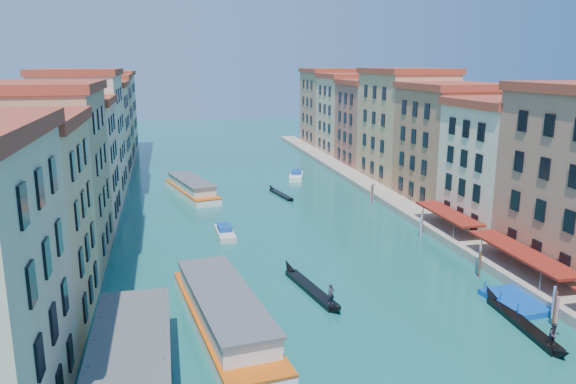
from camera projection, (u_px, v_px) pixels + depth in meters
name	position (u px, v px, depth m)	size (l,w,h in m)	color
left_bank_palazzos	(78.00, 145.00, 85.11)	(12.80, 128.40, 21.00)	#BDAF8A
right_bank_palazzos	(419.00, 135.00, 97.13)	(12.80, 128.40, 21.00)	brown
quay	(373.00, 189.00, 97.54)	(4.00, 140.00, 1.00)	#A59885
restaurant_awnings	(524.00, 254.00, 57.06)	(3.20, 44.55, 3.12)	maroon
vaporetto_stop	(132.00, 366.00, 38.94)	(5.40, 16.40, 3.65)	#525355
mooring_poles_right	(466.00, 253.00, 62.31)	(1.44, 54.24, 3.20)	#552F1D
mooring_poles_left	(94.00, 371.00, 38.45)	(0.24, 8.24, 3.20)	#552F1D
vaporetto_near	(224.00, 313.00, 47.08)	(7.85, 22.39, 3.26)	white
vaporetto_far	(191.00, 188.00, 95.12)	(8.70, 19.15, 2.78)	white
gondola_fore	(311.00, 287.00, 55.03)	(3.45, 13.22, 2.65)	black
gondola_right	(524.00, 323.00, 47.41)	(1.88, 13.23, 2.64)	black
gondola_far	(281.00, 194.00, 94.95)	(2.88, 10.76, 1.53)	black
motorboat_mid	(225.00, 232.00, 72.68)	(2.22, 6.52, 1.34)	silver
motorboat_far	(296.00, 175.00, 108.88)	(4.34, 7.91, 1.56)	white
blue_dock	(518.00, 301.00, 52.27)	(4.89, 6.80, 0.53)	#0A43A9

